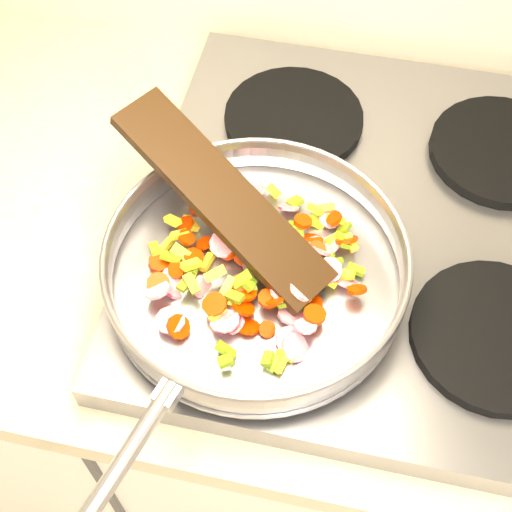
# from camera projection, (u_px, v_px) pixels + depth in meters

# --- Properties ---
(cooktop) EXTENTS (0.60, 0.60, 0.04)m
(cooktop) POSITION_uv_depth(u_px,v_px,m) (381.00, 229.00, 0.91)
(cooktop) COLOR #939399
(cooktop) RESTS_ON counter_top
(grate_fl) EXTENTS (0.19, 0.19, 0.02)m
(grate_fl) POSITION_uv_depth(u_px,v_px,m) (249.00, 290.00, 0.82)
(grate_fl) COLOR black
(grate_fl) RESTS_ON cooktop
(grate_fr) EXTENTS (0.19, 0.19, 0.02)m
(grate_fr) POSITION_uv_depth(u_px,v_px,m) (495.00, 336.00, 0.79)
(grate_fr) COLOR black
(grate_fr) RESTS_ON cooktop
(grate_bl) EXTENTS (0.19, 0.19, 0.02)m
(grate_bl) POSITION_uv_depth(u_px,v_px,m) (294.00, 118.00, 0.97)
(grate_bl) COLOR black
(grate_bl) RESTS_ON cooktop
(grate_br) EXTENTS (0.19, 0.19, 0.02)m
(grate_br) POSITION_uv_depth(u_px,v_px,m) (502.00, 151.00, 0.94)
(grate_br) COLOR black
(grate_br) RESTS_ON cooktop
(saute_pan) EXTENTS (0.38, 0.54, 0.05)m
(saute_pan) POSITION_uv_depth(u_px,v_px,m) (255.00, 266.00, 0.80)
(saute_pan) COLOR #9E9EA5
(saute_pan) RESTS_ON grate_fl
(vegetable_heap) EXTENTS (0.26, 0.27, 0.05)m
(vegetable_heap) POSITION_uv_depth(u_px,v_px,m) (260.00, 265.00, 0.81)
(vegetable_heap) COLOR red
(vegetable_heap) RESTS_ON saute_pan
(wooden_spatula) EXTENTS (0.29, 0.21, 0.10)m
(wooden_spatula) POSITION_uv_depth(u_px,v_px,m) (223.00, 198.00, 0.80)
(wooden_spatula) COLOR black
(wooden_spatula) RESTS_ON saute_pan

